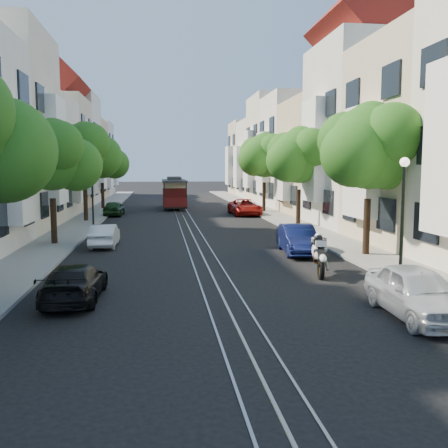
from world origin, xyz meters
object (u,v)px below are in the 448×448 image
object	(u,v)px
parked_car_w_far	(114,208)
sportbike_rider	(319,252)
tree_w_d	(102,160)
lamp_east	(403,200)
parked_car_e_near	(417,292)
tree_e_c	(300,157)
parked_car_w_near	(75,282)
parked_car_w_mid	(105,235)
lamp_west	(92,184)
tree_w_c	(85,151)
cable_car	(174,191)
tree_e_d	(265,157)
parked_car_e_mid	(298,239)
tree_w_b	(52,158)
tree_e_b	(371,149)
parked_car_e_far	(245,207)

from	to	relation	value
parked_car_w_far	sportbike_rider	bearing A→B (deg)	114.81
tree_w_d	lamp_east	xyz separation A→B (m)	(13.44, -31.98, -1.75)
parked_car_e_near	parked_car_w_far	bearing A→B (deg)	111.42
sportbike_rider	parked_car_e_near	xyz separation A→B (m)	(0.93, -5.34, -0.19)
tree_e_c	parked_car_w_far	size ratio (longest dim) A/B	1.80
parked_car_w_near	parked_car_w_mid	bearing A→B (deg)	-87.19
lamp_west	parked_car_w_far	xyz separation A→B (m)	(0.70, 7.47, -2.23)
tree_w_d	sportbike_rider	distance (m)	32.62
tree_w_c	sportbike_rider	xyz separation A→B (m)	(11.03, -19.47, -4.19)
tree_e_c	sportbike_rider	world-z (taller)	tree_e_c
tree_w_c	lamp_east	size ratio (longest dim) A/B	1.71
tree_w_d	lamp_west	xyz separation A→B (m)	(0.84, -13.98, -1.75)
lamp_west	cable_car	size ratio (longest dim) A/B	0.58
tree_e_d	lamp_west	xyz separation A→B (m)	(-13.56, -8.98, -2.02)
lamp_east	tree_e_d	bearing A→B (deg)	87.96
lamp_east	parked_car_e_mid	xyz separation A→B (m)	(-1.90, 6.12, -2.18)
tree_e_d	tree_w_b	distance (m)	22.28
lamp_east	lamp_west	xyz separation A→B (m)	(-12.60, 18.00, 0.00)
tree_e_b	parked_car_w_near	world-z (taller)	tree_e_b
tree_e_b	tree_e_d	distance (m)	22.00
lamp_east	parked_car_w_near	distance (m)	10.99
parked_car_e_far	parked_car_w_near	distance (m)	27.39
tree_e_b	lamp_west	world-z (taller)	tree_e_b
tree_w_c	lamp_west	distance (m)	3.81
tree_e_c	lamp_west	bearing A→B (deg)	171.51
tree_e_b	tree_w_c	bearing A→B (deg)	131.99
tree_w_b	lamp_east	xyz separation A→B (m)	(13.44, -9.98, -1.55)
tree_e_d	parked_car_w_mid	world-z (taller)	tree_e_d
tree_w_c	parked_car_w_far	world-z (taller)	tree_w_c
tree_w_c	tree_w_d	xyz separation A→B (m)	(-0.00, 11.00, -0.47)
tree_e_d	parked_car_w_far	world-z (taller)	tree_e_d
tree_e_d	cable_car	bearing A→B (deg)	145.75
parked_car_e_near	cable_car	bearing A→B (deg)	100.23
tree_w_c	sportbike_rider	size ratio (longest dim) A/B	3.15
tree_e_d	parked_car_e_far	bearing A→B (deg)	-133.66
tree_e_d	parked_car_w_near	bearing A→B (deg)	-112.65
lamp_east	parked_car_e_mid	bearing A→B (deg)	107.25
tree_e_c	parked_car_w_far	xyz separation A→B (m)	(-12.86, 9.49, -3.98)
lamp_west	parked_car_e_near	size ratio (longest dim) A/B	1.04
lamp_east	parked_car_e_mid	size ratio (longest dim) A/B	1.03
tree_w_b	parked_car_e_far	xyz separation A→B (m)	(12.24, 14.74, -3.73)
tree_w_c	tree_w_d	size ratio (longest dim) A/B	1.09
parked_car_e_near	lamp_east	bearing A→B (deg)	70.74
tree_e_d	parked_car_e_near	distance (m)	31.19
tree_e_c	parked_car_w_near	distance (m)	20.97
tree_w_b	cable_car	distance (m)	23.42
tree_e_b	tree_e_c	bearing A→B (deg)	90.00
lamp_east	cable_car	xyz separation A→B (m)	(-6.80, 32.26, -1.20)
parked_car_w_near	parked_car_w_far	distance (m)	26.47
tree_e_d	lamp_west	bearing A→B (deg)	-146.50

